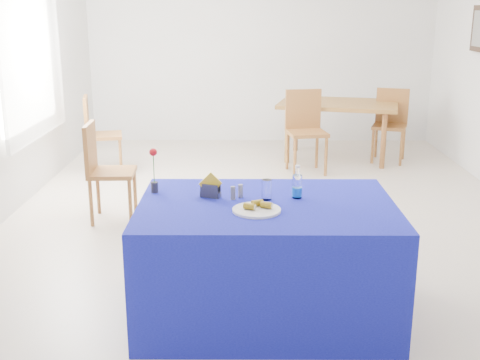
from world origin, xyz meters
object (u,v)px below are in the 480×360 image
oak_table (338,108)px  chair_win_a (103,165)px  chair_bg_right (391,120)px  plate (257,210)px  water_bottle (297,187)px  chair_win_b (96,130)px  blue_table (266,259)px  chair_bg_left (305,125)px

oak_table → chair_win_a: size_ratio=1.81×
oak_table → chair_bg_right: chair_bg_right is taller
chair_bg_right → chair_win_a: size_ratio=1.00×
plate → oak_table: plate is taller
water_bottle → chair_win_a: 2.38m
chair_bg_right → chair_win_b: chair_win_b is taller
water_bottle → chair_win_a: water_bottle is taller
plate → chair_win_a: 2.41m
blue_table → oak_table: 4.34m
blue_table → chair_win_a: chair_win_a is taller
chair_bg_left → chair_win_a: 2.72m
blue_table → chair_bg_right: chair_bg_right is taller
plate → water_bottle: (0.26, 0.27, 0.06)m
blue_table → plate: bearing=-113.5°
water_bottle → chair_win_b: (-2.09, 3.33, -0.29)m
water_bottle → oak_table: water_bottle is taller
water_bottle → chair_bg_right: bearing=68.8°
blue_table → water_bottle: (0.20, 0.11, 0.45)m
blue_table → chair_bg_right: (1.76, 4.14, 0.16)m
blue_table → chair_bg_left: chair_bg_left is taller
chair_bg_right → chair_win_a: (-3.21, -2.34, -0.00)m
oak_table → chair_bg_right: size_ratio=1.81×
chair_win_b → blue_table: bearing=-163.2°
chair_bg_left → chair_bg_right: chair_bg_left is taller
chair_bg_right → blue_table: bearing=-94.0°
chair_bg_left → chair_bg_right: (1.16, 0.55, -0.03)m
chair_bg_right → water_bottle: bearing=-92.2°
blue_table → chair_win_a: size_ratio=1.73×
plate → oak_table: (1.15, 4.34, -0.09)m
water_bottle → chair_bg_left: bearing=83.5°
oak_table → chair_win_a: (-2.53, -2.38, -0.14)m
blue_table → chair_bg_left: (0.60, 3.59, 0.19)m
chair_bg_right → chair_win_b: size_ratio=0.99×
blue_table → oak_table: size_ratio=0.95×
plate → chair_win_b: size_ratio=0.31×
chair_win_a → chair_win_b: chair_win_b is taller
oak_table → chair_win_b: (-2.98, -0.74, -0.14)m
chair_win_b → chair_win_a: bearing=-176.8°
blue_table → water_bottle: bearing=30.1°
plate → chair_bg_left: chair_bg_left is taller
water_bottle → blue_table: bearing=-149.9°
blue_table → oak_table: (1.08, 4.19, 0.30)m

